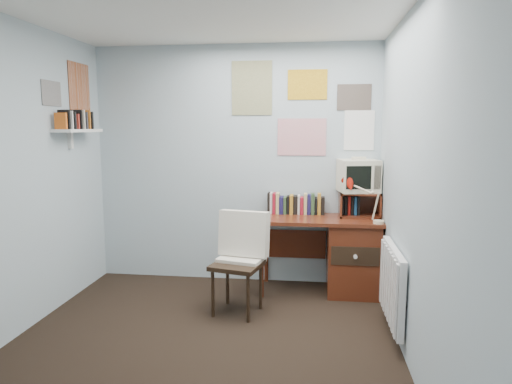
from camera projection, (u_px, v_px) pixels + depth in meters
ground at (196, 358)px, 3.30m from camera, size 3.50×3.50×0.00m
back_wall at (235, 165)px, 4.84m from camera, size 3.00×0.02×2.50m
right_wall at (419, 191)px, 2.94m from camera, size 0.02×3.50×2.50m
desk at (347, 253)px, 4.55m from camera, size 1.20×0.55×0.76m
desk_chair at (237, 265)px, 4.04m from camera, size 0.54×0.52×0.88m
desk_lamp at (379, 204)px, 4.24m from camera, size 0.31×0.29×0.38m
tv_riser at (359, 204)px, 4.58m from camera, size 0.40×0.30×0.25m
crt_tv at (358, 174)px, 4.56m from camera, size 0.43×0.40×0.35m
book_row at (297, 203)px, 4.72m from camera, size 0.60×0.14×0.22m
radiator at (392, 285)px, 3.60m from camera, size 0.09×0.80×0.60m
wall_shelf at (78, 131)px, 4.32m from camera, size 0.20×0.62×0.24m
posters_back at (302, 108)px, 4.66m from camera, size 1.20×0.01×0.90m
posters_left at (66, 90)px, 4.28m from camera, size 0.01×0.70×0.60m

